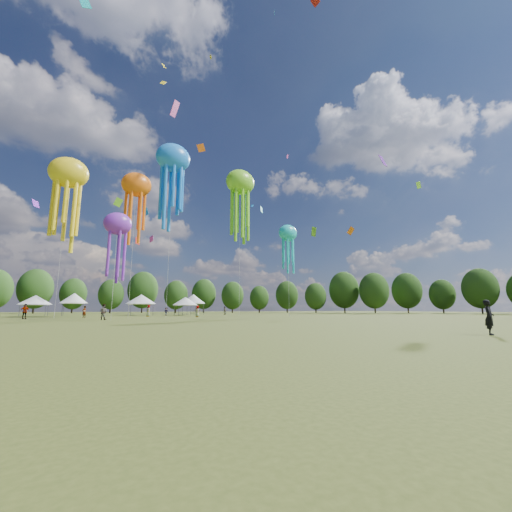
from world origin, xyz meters
name	(u,v)px	position (x,y,z in m)	size (l,w,h in m)	color
ground	(351,338)	(0.00, 0.00, 0.00)	(300.00, 300.00, 0.00)	#384416
observer_main	(489,317)	(6.78, -2.01, 0.82)	(0.60, 0.39, 1.64)	black
spectator_near	(103,312)	(-8.66, 30.00, 0.89)	(0.87, 0.68, 1.79)	gray
spectators_far	(166,311)	(1.40, 45.00, 0.87)	(34.05, 18.46, 1.92)	gray
festival_tents	(133,299)	(-2.67, 55.84, 3.05)	(33.53, 11.13, 4.41)	#47474C
show_kites	(186,195)	(2.94, 40.67, 20.34)	(36.93, 21.79, 30.11)	orange
small_kites	(167,129)	(-0.92, 39.10, 30.49)	(79.14, 58.08, 45.69)	orange
treeline	(125,284)	(-3.87, 62.51, 6.54)	(201.57, 95.24, 13.43)	#38281C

